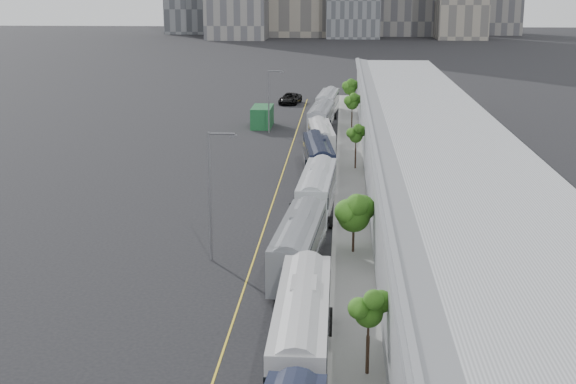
# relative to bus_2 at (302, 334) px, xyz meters

# --- Properties ---
(sidewalk) EXTENTS (10.00, 170.00, 0.12)m
(sidewalk) POSITION_rel_bus_2_xyz_m (6.23, 20.20, -1.58)
(sidewalk) COLOR gray
(sidewalk) RESTS_ON ground
(lane_line) EXTENTS (0.12, 160.00, 0.02)m
(lane_line) POSITION_rel_bus_2_xyz_m (-4.27, 20.20, -1.63)
(lane_line) COLOR gold
(lane_line) RESTS_ON ground
(depot) EXTENTS (12.45, 160.40, 7.20)m
(depot) POSITION_rel_bus_2_xyz_m (10.22, 20.20, 1.87)
(depot) COLOR gray
(depot) RESTS_ON ground
(bus_2) EXTENTS (2.96, 13.31, 3.89)m
(bus_2) POSITION_rel_bus_2_xyz_m (0.00, 0.00, 0.00)
(bus_2) COLOR #B4B4B6
(bus_2) RESTS_ON ground
(bus_3) EXTENTS (3.44, 12.66, 3.66)m
(bus_3) POSITION_rel_bus_2_xyz_m (-0.94, 13.91, -0.10)
(bus_3) COLOR slate
(bus_3) RESTS_ON ground
(bus_4) EXTENTS (3.15, 12.93, 3.75)m
(bus_4) POSITION_rel_bus_2_xyz_m (-0.19, 28.64, -0.06)
(bus_4) COLOR #B5B8C0
(bus_4) RESTS_ON ground
(bus_5) EXTENTS (3.79, 12.78, 3.68)m
(bus_5) POSITION_rel_bus_2_xyz_m (-0.55, 42.82, -0.09)
(bus_5) COLOR black
(bus_5) RESTS_ON ground
(bus_6) EXTENTS (3.55, 12.41, 3.58)m
(bus_6) POSITION_rel_bus_2_xyz_m (-0.55, 53.36, -0.13)
(bus_6) COLOR silver
(bus_6) RESTS_ON ground
(bus_7) EXTENTS (3.33, 12.60, 3.64)m
(bus_7) POSITION_rel_bus_2_xyz_m (-1.01, 68.73, -0.11)
(bus_7) COLOR gray
(bus_7) RESTS_ON ground
(bus_8) EXTENTS (3.36, 12.52, 3.62)m
(bus_8) POSITION_rel_bus_2_xyz_m (-0.40, 83.34, -0.12)
(bus_8) COLOR #ACAFB6
(bus_8) RESTS_ON ground
(tree_1) EXTENTS (1.45, 1.45, 4.28)m
(tree_1) POSITION_rel_bus_2_xyz_m (3.30, -1.08, 1.85)
(tree_1) COLOR black
(tree_1) RESTS_ON ground
(tree_2) EXTENTS (2.41, 2.41, 4.40)m
(tree_2) POSITION_rel_bus_2_xyz_m (2.79, 17.93, 1.55)
(tree_2) COLOR black
(tree_2) RESTS_ON ground
(tree_3) EXTENTS (1.43, 1.43, 4.50)m
(tree_3) POSITION_rel_bus_2_xyz_m (3.31, 45.84, 2.07)
(tree_3) COLOR black
(tree_3) RESTS_ON ground
(tree_4) EXTENTS (1.76, 1.76, 4.60)m
(tree_4) POSITION_rel_bus_2_xyz_m (3.15, 71.44, 2.04)
(tree_4) COLOR black
(tree_4) RESTS_ON ground
(tree_5) EXTENTS (2.12, 2.12, 4.15)m
(tree_5) POSITION_rel_bus_2_xyz_m (2.96, 93.79, 1.43)
(tree_5) COLOR black
(tree_5) RESTS_ON ground
(street_lamp_near) EXTENTS (2.04, 0.22, 9.23)m
(street_lamp_near) POSITION_rel_bus_2_xyz_m (-7.05, 15.61, 3.67)
(street_lamp_near) COLOR #59595E
(street_lamp_near) RESTS_ON ground
(street_lamp_far) EXTENTS (2.04, 0.22, 8.32)m
(street_lamp_far) POSITION_rel_bus_2_xyz_m (-7.65, 66.84, 3.20)
(street_lamp_far) COLOR #59595E
(street_lamp_far) RESTS_ON ground
(shipping_container) EXTENTS (2.73, 6.35, 2.82)m
(shipping_container) POSITION_rel_bus_2_xyz_m (-9.23, 71.77, -0.23)
(shipping_container) COLOR #164926
(shipping_container) RESTS_ON ground
(suv) EXTENTS (3.90, 6.81, 1.79)m
(suv) POSITION_rel_bus_2_xyz_m (-6.87, 94.56, -0.75)
(suv) COLOR black
(suv) RESTS_ON ground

